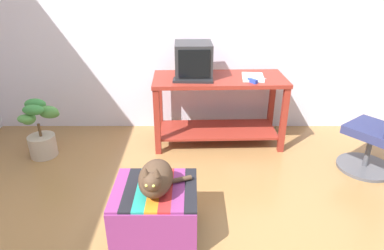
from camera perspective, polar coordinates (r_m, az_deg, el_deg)
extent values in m
plane|color=olive|center=(2.54, -0.04, -19.73)|extent=(14.00, 14.00, 0.00)
cube|color=silver|center=(3.89, 0.10, 17.79)|extent=(8.00, 0.10, 2.60)
cube|color=maroon|center=(3.46, -5.69, 0.43)|extent=(0.06, 0.06, 0.71)
cube|color=maroon|center=(3.61, 15.38, 0.67)|extent=(0.06, 0.06, 0.71)
cube|color=maroon|center=(4.06, 13.46, 3.61)|extent=(0.06, 0.06, 0.71)
cube|color=maroon|center=(3.92, -5.25, 3.49)|extent=(0.06, 0.06, 0.71)
cube|color=maroon|center=(3.79, 4.53, -0.80)|extent=(1.29, 0.54, 0.02)
cube|color=maroon|center=(3.58, 4.85, 7.73)|extent=(1.40, 0.63, 0.04)
cube|color=#28282B|center=(3.59, 0.43, 8.39)|extent=(0.27, 0.27, 0.02)
cube|color=#28282B|center=(3.55, 0.44, 10.95)|extent=(0.39, 0.39, 0.35)
cube|color=black|center=(3.35, 0.57, 10.29)|extent=(0.31, 0.02, 0.27)
cube|color=black|center=(3.42, 0.38, 7.58)|extent=(0.41, 0.17, 0.02)
cube|color=white|center=(3.58, 10.45, 7.94)|extent=(0.24, 0.31, 0.02)
cube|color=#4C4238|center=(2.54, -5.95, -14.25)|extent=(0.56, 0.48, 0.37)
cube|color=#7A2D6B|center=(2.32, -6.66, -17.68)|extent=(0.59, 0.01, 0.30)
cube|color=#7A2D6B|center=(2.46, -12.11, -10.52)|extent=(0.08, 0.52, 0.02)
cube|color=black|center=(2.45, -10.15, -10.59)|extent=(0.08, 0.52, 0.02)
cube|color=#1E897A|center=(2.44, -8.16, -10.65)|extent=(0.08, 0.52, 0.02)
cube|color=orange|center=(2.42, -6.15, -10.70)|extent=(0.08, 0.52, 0.02)
cube|color=#AD2323|center=(2.42, -4.12, -10.74)|extent=(0.08, 0.52, 0.02)
cube|color=#7A2D6B|center=(2.41, -2.09, -10.77)|extent=(0.08, 0.52, 0.02)
cube|color=black|center=(2.41, -0.05, -10.78)|extent=(0.08, 0.52, 0.02)
ellipsoid|color=#473323|center=(2.33, -5.93, -8.87)|extent=(0.26, 0.37, 0.22)
sphere|color=#473323|center=(2.19, -6.63, -9.50)|extent=(0.13, 0.13, 0.13)
cylinder|color=#473323|center=(2.44, -3.13, -9.44)|extent=(0.28, 0.13, 0.04)
cone|color=#473323|center=(2.15, -7.65, -7.76)|extent=(0.05, 0.05, 0.06)
cone|color=#473323|center=(2.14, -5.80, -7.87)|extent=(0.05, 0.05, 0.06)
sphere|color=#C6D151|center=(2.14, -7.52, -10.09)|extent=(0.02, 0.02, 0.02)
sphere|color=#C6D151|center=(2.13, -6.34, -10.17)|extent=(0.02, 0.02, 0.02)
cylinder|color=#B7A893|center=(3.83, -23.67, -3.18)|extent=(0.27, 0.27, 0.23)
cylinder|color=brown|center=(3.76, -24.14, -0.74)|extent=(0.03, 0.03, 0.14)
ellipsoid|color=#4C8E42|center=(3.59, -22.88, 2.09)|extent=(0.20, 0.08, 0.13)
ellipsoid|color=#4C8E42|center=(3.79, -22.71, 1.79)|extent=(0.21, 0.09, 0.10)
ellipsoid|color=#38843D|center=(3.77, -24.75, 3.23)|extent=(0.22, 0.11, 0.12)
ellipsoid|color=#4C8E42|center=(3.76, -25.64, 0.91)|extent=(0.13, 0.16, 0.10)
ellipsoid|color=#4C8E42|center=(3.64, -26.07, 0.98)|extent=(0.16, 0.10, 0.09)
ellipsoid|color=#38843D|center=(3.57, -25.02, 2.33)|extent=(0.21, 0.10, 0.10)
cylinder|color=#4C4C51|center=(3.75, 27.25, -6.32)|extent=(0.52, 0.52, 0.03)
cylinder|color=#4C4C51|center=(3.66, 27.81, -3.83)|extent=(0.05, 0.05, 0.34)
cube|color=navy|center=(3.58, 28.48, -0.87)|extent=(0.59, 0.59, 0.08)
cube|color=#2342B7|center=(3.43, 10.38, 7.35)|extent=(0.10, 0.11, 0.04)
cylinder|color=#B7B7BC|center=(3.62, 11.87, 7.89)|extent=(0.08, 0.12, 0.01)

